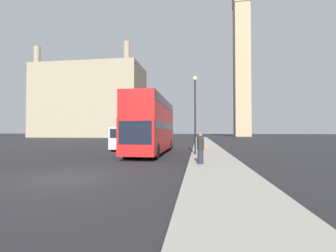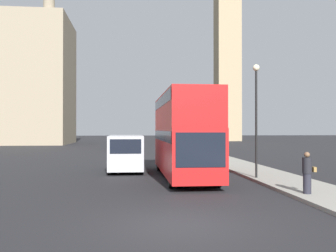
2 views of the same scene
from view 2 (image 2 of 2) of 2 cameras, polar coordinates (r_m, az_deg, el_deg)
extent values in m
plane|color=black|center=(11.12, 1.68, -14.75)|extent=(300.00, 300.00, 0.00)
cube|color=tan|center=(91.28, 9.02, 13.00)|extent=(5.39, 5.39, 48.03)
cube|color=red|center=(21.24, 2.33, -3.68)|extent=(2.46, 10.54, 2.49)
cube|color=red|center=(21.23, 2.33, 2.22)|extent=(2.46, 10.33, 1.88)
cube|color=black|center=(21.21, 2.33, -1.47)|extent=(2.50, 10.12, 0.55)
cube|color=black|center=(21.26, 2.33, 3.73)|extent=(2.50, 9.91, 0.55)
cube|color=black|center=(16.01, 5.02, -3.65)|extent=(2.16, 0.03, 1.49)
cylinder|color=black|center=(17.57, 1.17, -7.59)|extent=(0.69, 1.13, 1.13)
cylinder|color=black|center=(17.87, 6.86, -7.47)|extent=(0.69, 1.13, 1.13)
cylinder|color=black|center=(24.87, -0.90, -5.50)|extent=(0.69, 1.13, 1.13)
cylinder|color=black|center=(25.08, 3.14, -5.46)|extent=(0.69, 1.13, 1.13)
cube|color=#B2B7BC|center=(24.56, -6.41, -3.91)|extent=(2.15, 5.21, 2.10)
cube|color=black|center=(21.92, -6.49, -3.11)|extent=(1.82, 0.02, 0.84)
cube|color=black|center=(22.84, -6.46, -3.00)|extent=(2.18, 0.94, 0.67)
cylinder|color=black|center=(22.89, -8.49, -6.35)|extent=(0.54, 0.80, 0.80)
cylinder|color=black|center=(22.87, -4.44, -6.36)|extent=(0.54, 0.80, 0.80)
cylinder|color=black|center=(26.41, -8.13, -5.56)|extent=(0.54, 0.80, 0.80)
cylinder|color=black|center=(26.39, -4.62, -5.57)|extent=(0.54, 0.80, 0.80)
cylinder|color=#23232D|center=(16.16, 20.44, -8.22)|extent=(0.32, 0.32, 0.81)
cylinder|color=black|center=(16.08, 20.43, -5.65)|extent=(0.37, 0.37, 0.64)
sphere|color=brown|center=(16.05, 20.43, -4.12)|extent=(0.22, 0.22, 0.22)
cube|color=olive|center=(16.22, 21.35, -6.17)|extent=(0.12, 0.24, 0.20)
cylinder|color=black|center=(20.57, 13.30, 0.26)|extent=(0.12, 0.12, 5.70)
sphere|color=beige|center=(20.83, 13.28, 8.63)|extent=(0.36, 0.36, 0.36)
cube|color=black|center=(50.59, -7.75, -2.95)|extent=(1.88, 4.28, 0.80)
cube|color=black|center=(50.67, -7.75, -2.16)|extent=(1.69, 2.05, 0.58)
cylinder|color=black|center=(49.27, -8.66, -3.29)|extent=(0.41, 0.65, 0.65)
cylinder|color=black|center=(49.22, -6.96, -3.29)|extent=(0.41, 0.65, 0.65)
cylinder|color=black|center=(52.00, -8.51, -3.14)|extent=(0.41, 0.65, 0.65)
cylinder|color=black|center=(51.95, -6.90, -3.14)|extent=(0.41, 0.65, 0.65)
camera|label=1|loc=(7.27, 68.51, -6.47)|focal=24.00mm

